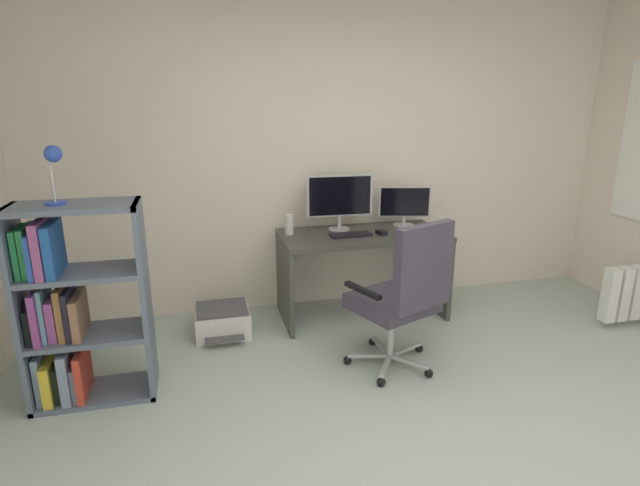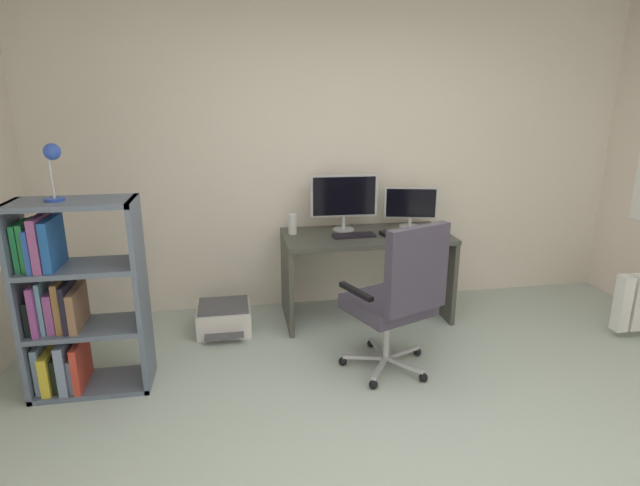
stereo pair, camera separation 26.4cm
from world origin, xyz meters
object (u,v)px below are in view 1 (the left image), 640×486
computer_mouse (381,232)px  printer (222,321)px  office_chair (404,292)px  keyboard (351,235)px  desk (362,256)px  monitor_main (340,197)px  monitor_secondary (404,204)px  desk_lamp (53,164)px  bookshelf (71,312)px  desktop_speaker (289,224)px

computer_mouse → printer: (-1.33, -0.01, -0.64)m
printer → office_chair: bearing=-37.2°
keyboard → office_chair: office_chair is taller
desk → monitor_main: 0.53m
computer_mouse → printer: computer_mouse is taller
printer → keyboard: bearing=1.5°
monitor_secondary → printer: size_ratio=0.97×
office_chair → monitor_main: bearing=96.3°
desk_lamp → printer: size_ratio=0.73×
monitor_secondary → computer_mouse: bearing=-141.8°
computer_mouse → office_chair: (-0.17, -0.89, -0.17)m
keyboard → printer: keyboard is taller
monitor_secondary → keyboard: monitor_secondary is taller
keyboard → bookshelf: bearing=-163.0°
desktop_speaker → keyboard: bearing=-19.4°
desktop_speaker → office_chair: (0.57, -1.08, -0.24)m
desktop_speaker → printer: size_ratio=0.37×
printer → desk_lamp: bearing=-142.5°
desk → desktop_speaker: bearing=169.6°
keyboard → desktop_speaker: size_ratio=2.00×
monitor_main → bookshelf: bookshelf is taller
keyboard → monitor_main: bearing=97.2°
computer_mouse → desktop_speaker: desktop_speaker is taller
office_chair → printer: bearing=142.8°
keyboard → desktop_speaker: bearing=157.8°
monitor_secondary → printer: 1.84m
monitor_main → monitor_secondary: 0.60m
computer_mouse → desk: bearing=139.9°
keyboard → computer_mouse: (0.26, -0.01, 0.01)m
monitor_secondary → keyboard: (-0.55, -0.22, -0.19)m
desktop_speaker → desk_lamp: (-1.49, -0.89, 0.66)m
monitor_main → desktop_speaker: monitor_main is taller
bookshelf → desk_lamp: size_ratio=3.72×
bookshelf → desk_lamp: desk_lamp is taller
office_chair → keyboard: bearing=95.4°
keyboard → printer: bearing=178.7°
desk → desktop_speaker: size_ratio=8.08×
desk → desktop_speaker: desktop_speaker is taller
computer_mouse → office_chair: size_ratio=0.09×
desktop_speaker → printer: (-0.59, -0.20, -0.71)m
monitor_main → office_chair: monitor_main is taller
computer_mouse → monitor_secondary: bearing=26.6°
monitor_secondary → office_chair: bearing=-112.5°
monitor_secondary → office_chair: size_ratio=0.41×
desk → computer_mouse: size_ratio=13.74×
desk → office_chair: 0.97m
office_chair → printer: (-1.16, 0.88, -0.47)m
monitor_secondary → computer_mouse: size_ratio=4.47×
monitor_main → desk_lamp: size_ratio=1.70×
monitor_secondary → desk_lamp: desk_lamp is taller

